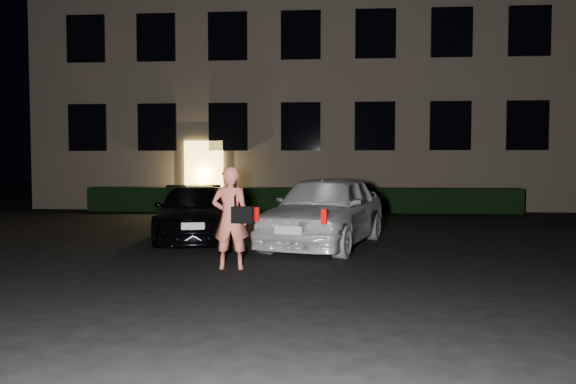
{
  "coord_description": "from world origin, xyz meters",
  "views": [
    {
      "loc": [
        1.11,
        -8.98,
        1.72
      ],
      "look_at": [
        0.25,
        2.0,
        1.14
      ],
      "focal_mm": 35.0,
      "sensor_mm": 36.0,
      "label": 1
    }
  ],
  "objects": [
    {
      "name": "hatch",
      "position": [
        0.98,
        2.58,
        0.74
      ],
      "size": [
        2.92,
        4.69,
        1.49
      ],
      "rotation": [
        0.0,
        0.0,
        -0.29
      ],
      "color": "white",
      "rests_on": "ground"
    },
    {
      "name": "sedan",
      "position": [
        -2.02,
        3.47,
        0.59
      ],
      "size": [
        2.6,
        4.37,
        1.19
      ],
      "rotation": [
        0.0,
        0.0,
        0.24
      ],
      "color": "black",
      "rests_on": "ground"
    },
    {
      "name": "man",
      "position": [
        -0.52,
        -0.08,
        0.83
      ],
      "size": [
        0.69,
        0.42,
        1.66
      ],
      "rotation": [
        0.0,
        0.0,
        3.17
      ],
      "color": "#FF7C63",
      "rests_on": "ground"
    },
    {
      "name": "ground",
      "position": [
        0.0,
        0.0,
        0.0
      ],
      "size": [
        80.0,
        80.0,
        0.0
      ],
      "primitive_type": "plane",
      "color": "black",
      "rests_on": "ground"
    },
    {
      "name": "hedge",
      "position": [
        0.0,
        10.5,
        0.42
      ],
      "size": [
        15.0,
        0.7,
        0.85
      ],
      "primitive_type": "cube",
      "color": "black",
      "rests_on": "ground"
    },
    {
      "name": "building",
      "position": [
        -0.0,
        14.99,
        6.0
      ],
      "size": [
        20.0,
        8.11,
        12.0
      ],
      "color": "#766854",
      "rests_on": "ground"
    }
  ]
}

